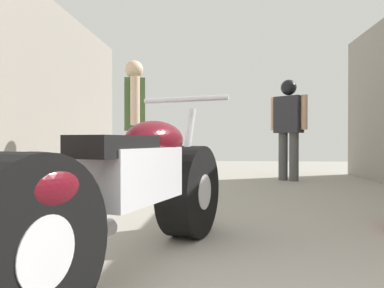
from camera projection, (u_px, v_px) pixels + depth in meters
ground_plane at (233, 209)px, 3.74m from camera, size 17.67×17.67×0.00m
motorcycle_maroon_cruiser at (131, 194)px, 1.90m from camera, size 0.97×2.19×1.04m
mechanic_in_blue at (134, 119)px, 4.63m from camera, size 0.37×0.71×1.77m
mechanic_with_helmet at (289, 120)px, 6.38m from camera, size 0.63×0.53×1.82m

